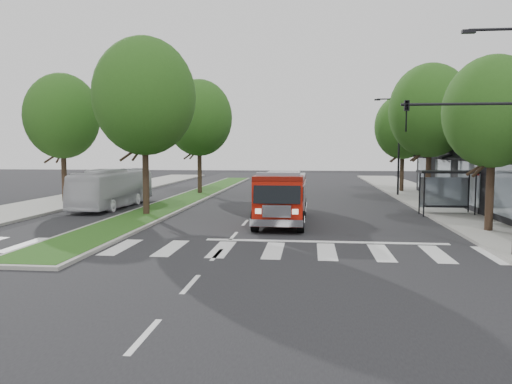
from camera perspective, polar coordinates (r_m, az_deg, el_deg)
ground at (r=22.21m, az=-2.58°, el=-5.05°), size 140.00×140.00×0.00m
sidewalk_right at (r=33.13m, az=22.20°, el=-1.99°), size 5.00×80.00×0.15m
sidewalk_left at (r=36.51m, az=-23.12°, el=-1.42°), size 5.00×80.00×0.15m
median at (r=40.88m, az=-7.04°, el=-0.43°), size 3.00×50.00×0.15m
bus_shelter at (r=30.84m, az=20.94°, el=1.23°), size 3.20×1.60×2.61m
tree_right_near at (r=25.05m, az=25.46°, el=8.25°), size 4.40×4.40×8.05m
tree_right_mid at (r=36.64m, az=19.27°, el=8.77°), size 5.60×5.60×9.72m
tree_right_far at (r=46.39m, az=16.45°, el=7.16°), size 5.00×5.00×8.73m
tree_median_near at (r=29.32m, az=-12.65°, el=10.60°), size 5.80×5.80×10.16m
tree_median_far at (r=42.74m, az=-6.51°, el=8.41°), size 5.60×5.60×9.72m
tree_left_mid at (r=37.91m, az=-21.27°, el=8.07°), size 5.20×5.20×9.16m
streetlight_right_near at (r=19.19m, az=25.43°, el=6.91°), size 4.08×0.22×8.00m
streetlight_right_far at (r=42.21m, az=15.82°, el=5.57°), size 2.11×0.20×8.00m
fire_engine at (r=26.12m, az=2.99°, el=-0.63°), size 2.49×7.98×2.76m
city_bus at (r=34.27m, az=-16.01°, el=0.42°), size 2.33×9.23×2.56m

